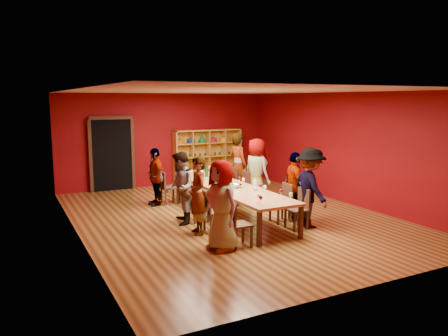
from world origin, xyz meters
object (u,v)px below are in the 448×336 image
Objects in this scene: chair_person_left_1 at (211,209)px; person_left_2 at (180,188)px; person_right_3 at (256,171)px; wine_bottle at (207,172)px; person_right_1 at (295,186)px; chair_person_right_3 at (243,186)px; chair_person_left_0 at (236,222)px; chair_person_left_4 at (167,186)px; person_right_0 at (310,188)px; person_right_4 at (238,166)px; chair_person_left_2 at (195,201)px; chair_person_right_1 at (283,201)px; spittoon_bowl at (236,185)px; person_left_4 at (155,177)px; chair_person_right_0 at (300,206)px; tasting_table at (230,188)px; shelving_unit at (207,154)px; chair_person_right_4 at (230,182)px; person_left_1 at (198,195)px; person_left_0 at (221,205)px.

person_left_2 is (-0.37, 0.87, 0.33)m from chair_person_left_1.
person_right_3 is 1.36m from wine_bottle.
person_right_1 is 1.80× the size of chair_person_right_3.
chair_person_left_0 is 1.00× the size of chair_person_left_4.
person_right_0 is at bearing -69.13° from wine_bottle.
chair_person_left_2 is at bearing 123.10° from person_right_4.
chair_person_right_1 is 1.15m from spittoon_bowl.
person_left_4 is (0.06, 1.97, -0.06)m from person_left_2.
person_right_1 is at bearing 63.80° from chair_person_right_0.
chair_person_left_0 and chair_person_right_0 have the same top height.
chair_person_right_1 is at bearing 90.00° from chair_person_right_0.
chair_person_left_2 and chair_person_right_3 have the same top height.
person_right_0 reaches higher than person_left_4.
shelving_unit reaches higher than tasting_table.
chair_person_left_4 is 3.41m from chair_person_right_1.
shelving_unit is 5.88m from person_right_0.
chair_person_right_0 is at bearing 98.05° from person_right_0.
chair_person_right_4 is at bearing 17.78° from wine_bottle.
tasting_table is 2.54× the size of person_right_0.
person_right_1 is at bearing -80.98° from chair_person_right_3.
person_left_2 reaches higher than chair_person_right_4.
shelving_unit reaches higher than person_right_0.
person_left_4 is 0.87× the size of person_right_0.
person_right_1 reaches higher than chair_person_right_0.
chair_person_left_2 is at bearing -151.02° from chair_person_right_3.
tasting_table is 2.73× the size of person_left_1.
chair_person_left_0 is 0.54× the size of person_left_2.
person_right_0 is 1.99× the size of chair_person_right_3.
person_right_4 is (-0.16, 0.73, 0.05)m from person_right_3.
chair_person_right_0 is 1.61m from spittoon_bowl.
chair_person_left_2 is 0.50× the size of person_right_3.
person_right_4 is 2.22m from spittoon_bowl.
tasting_table is 1.44m from wine_bottle.
tasting_table is at bearing 45.35° from person_right_0.
person_right_4 is at bearing 70.30° from chair_person_right_3.
chair_person_left_2 is 1.00× the size of chair_person_right_4.
person_left_0 is (-1.22, -2.00, 0.16)m from tasting_table.
wine_bottle is at bearing 90.64° from spittoon_bowl.
person_right_3 is at bearing 8.27° from person_right_1.
chair_person_left_2 is at bearing 140.02° from chair_person_right_0.
chair_person_left_4 is (0.00, 2.84, 0.00)m from chair_person_left_1.
chair_person_left_1 is 1.23m from spittoon_bowl.
wine_bottle reaches higher than chair_person_right_1.
chair_person_right_3 is (2.13, -0.97, -0.27)m from person_left_4.
chair_person_right_3 is (0.00, 1.92, 0.00)m from chair_person_right_1.
person_left_2 is at bearing 157.47° from chair_person_right_1.
chair_person_left_2 reaches higher than tasting_table.
person_right_4 reaches higher than tasting_table.
tasting_table is at bearing 132.12° from person_left_1.
chair_person_right_0 is at bearing 165.69° from person_right_1.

